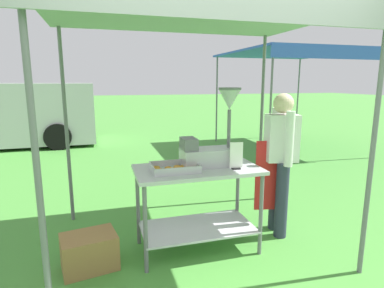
{
  "coord_description": "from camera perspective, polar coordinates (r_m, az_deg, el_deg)",
  "views": [
    {
      "loc": [
        -0.83,
        -1.92,
        1.73
      ],
      "look_at": [
        0.09,
        1.23,
        1.09
      ],
      "focal_mm": 29.73,
      "sensor_mm": 36.0,
      "label": 1
    }
  ],
  "objects": [
    {
      "name": "neighbour_tent",
      "position": [
        8.58,
        17.35,
        15.06
      ],
      "size": [
        2.92,
        3.26,
        2.47
      ],
      "color": "slate",
      "rests_on": "ground"
    },
    {
      "name": "stall_canopy",
      "position": [
        3.23,
        0.54,
        21.37
      ],
      "size": [
        2.83,
        2.16,
        2.4
      ],
      "color": "slate",
      "rests_on": "ground"
    },
    {
      "name": "vendor",
      "position": [
        3.69,
        15.52,
        -2.26
      ],
      "size": [
        0.46,
        0.54,
        1.61
      ],
      "color": "#2D3347",
      "rests_on": "ground"
    },
    {
      "name": "supply_crate",
      "position": [
        3.29,
        -17.94,
        -17.89
      ],
      "size": [
        0.55,
        0.44,
        0.33
      ],
      "color": "olive",
      "rests_on": "ground"
    },
    {
      "name": "donut_fryer",
      "position": [
        3.25,
        3.64,
        0.48
      ],
      "size": [
        0.61,
        0.28,
        0.79
      ],
      "color": "#B7B7BC",
      "rests_on": "donut_cart"
    },
    {
      "name": "menu_sign",
      "position": [
        3.16,
        7.94,
        -2.44
      ],
      "size": [
        0.13,
        0.05,
        0.27
      ],
      "color": "black",
      "rests_on": "donut_cart"
    },
    {
      "name": "ground_plane",
      "position": [
        8.15,
        -10.04,
        -1.33
      ],
      "size": [
        70.0,
        70.0,
        0.0
      ],
      "primitive_type": "plane",
      "color": "#478E38"
    },
    {
      "name": "donut_cart",
      "position": [
        3.28,
        0.99,
        -8.42
      ],
      "size": [
        1.25,
        0.66,
        0.88
      ],
      "color": "#B7B7BC",
      "rests_on": "ground"
    },
    {
      "name": "donut_tray",
      "position": [
        3.1,
        -3.03,
        -4.44
      ],
      "size": [
        0.46,
        0.32,
        0.07
      ],
      "color": "#B7B7BC",
      "rests_on": "donut_cart"
    }
  ]
}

